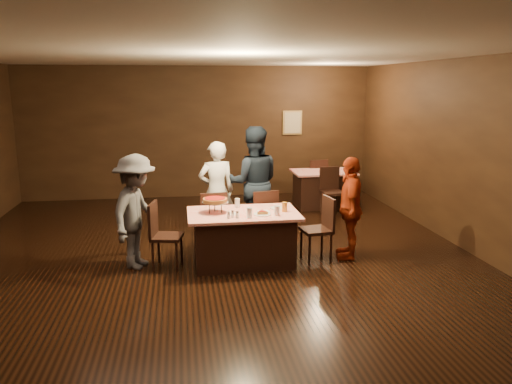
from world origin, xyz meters
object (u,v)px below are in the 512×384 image
diner_red_shirt (350,208)px  glass_front_left (249,213)px  chair_back_near (333,191)px  diner_navy_hoodie (253,183)px  pizza_stand (215,200)px  glass_front_right (277,211)px  glass_back (237,203)px  chair_end_left (167,235)px  main_table (243,238)px  chair_end_right (316,229)px  back_table (323,189)px  plate_empty (278,208)px  chair_far_left (212,220)px  diner_grey_knit (136,212)px  chair_back_far (315,180)px  glass_amber (284,207)px  diner_white_jacket (217,191)px  chair_far_right (262,218)px

diner_red_shirt → glass_front_left: bearing=-63.5°
chair_back_near → diner_navy_hoodie: diner_navy_hoodie is taller
diner_red_shirt → pizza_stand: diner_red_shirt is taller
pizza_stand → glass_front_right: bearing=-19.4°
diner_red_shirt → glass_front_left: 1.60m
glass_front_right → glass_back: (-0.50, 0.55, 0.00)m
chair_end_left → main_table: bearing=-78.3°
chair_end_right → chair_end_left: bearing=-97.2°
back_table → glass_front_left: size_ratio=9.29×
plate_empty → chair_far_left: bearing=147.7°
diner_grey_knit → diner_red_shirt: (3.13, -0.07, -0.05)m
diner_navy_hoodie → back_table: bearing=-127.9°
chair_end_right → chair_back_near: bearing=150.5°
back_table → chair_back_far: size_ratio=1.37×
pizza_stand → glass_amber: pizza_stand is taller
chair_back_far → glass_amber: (-1.54, -3.87, 0.37)m
pizza_stand → glass_front_right: (0.85, -0.30, -0.11)m
chair_end_left → chair_back_near: (3.24, 2.52, 0.00)m
pizza_stand → diner_white_jacket: bearing=84.7°
diner_red_shirt → glass_amber: bearing=-71.3°
diner_grey_knit → pizza_stand: bearing=-68.9°
chair_back_far → glass_front_right: size_ratio=6.79×
plate_empty → glass_front_left: size_ratio=1.79×
glass_front_left → chair_end_left: bearing=165.4°
glass_front_right → diner_grey_knit: bearing=170.5°
diner_grey_knit → diner_red_shirt: bearing=-68.6°
chair_back_near → glass_front_right: 3.27m
chair_far_left → chair_end_right: size_ratio=1.00×
chair_far_left → chair_back_near: 3.09m
chair_back_far → main_table: bearing=55.0°
chair_back_far → chair_end_left: bearing=44.0°
diner_grey_knit → diner_red_shirt: diner_grey_knit is taller
glass_front_left → chair_far_left: bearing=113.2°
glass_front_right → chair_far_right: bearing=92.9°
chair_back_far → pizza_stand: bearing=50.3°
chair_end_left → chair_back_far: (3.24, 3.82, 0.00)m
chair_back_near → glass_amber: bearing=-126.2°
chair_far_right → plate_empty: 0.69m
pizza_stand → glass_front_left: (0.45, -0.35, -0.11)m
chair_far_right → chair_end_left: 1.68m
chair_end_left → diner_white_jacket: bearing=-21.5°
chair_end_right → diner_red_shirt: 0.60m
diner_red_shirt → diner_navy_hoodie: bearing=-119.4°
main_table → diner_white_jacket: diner_white_jacket is taller
diner_white_jacket → diner_grey_knit: 1.69m
chair_end_left → chair_back_far: same height
back_table → chair_end_left: (-3.24, -3.22, 0.09)m
chair_far_right → diner_grey_knit: bearing=8.1°
chair_back_near → glass_back: chair_back_near is taller
back_table → chair_far_left: chair_far_left is taller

